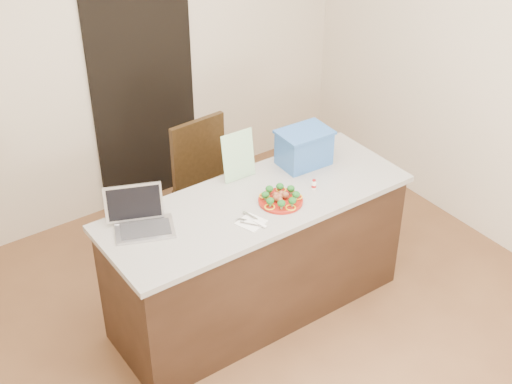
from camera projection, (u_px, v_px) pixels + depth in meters
ground at (278, 327)px, 4.89m from camera, size 4.00×4.00×0.00m
room_shell at (283, 117)px, 4.00m from camera, size 4.00×4.00×4.00m
doorway at (144, 90)px, 5.74m from camera, size 0.90×0.02×2.00m
island at (257, 256)px, 4.81m from camera, size 2.06×0.76×0.92m
plate at (281, 201)px, 4.53m from camera, size 0.29×0.29×0.02m
meatballs at (280, 197)px, 4.52m from camera, size 0.12×0.11×0.04m
broccoli at (281, 195)px, 4.51m from camera, size 0.24×0.24×0.04m
pepper_rings at (281, 199)px, 4.53m from camera, size 0.28×0.27×0.01m
napkin at (251, 222)px, 4.35m from camera, size 0.19×0.19×0.01m
fork at (247, 222)px, 4.34m from camera, size 0.09×0.16×0.00m
knife at (257, 221)px, 4.34m from camera, size 0.04×0.22×0.01m
yogurt_bottle at (314, 185)px, 4.65m from camera, size 0.03×0.03×0.07m
laptop at (140, 217)px, 4.29m from camera, size 0.42×0.40×0.25m
leaflet at (238, 156)px, 4.69m from camera, size 0.24×0.06×0.34m
blue_box at (304, 147)px, 4.86m from camera, size 0.37×0.27×0.26m
chair at (207, 179)px, 5.38m from camera, size 0.49×0.49×1.04m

